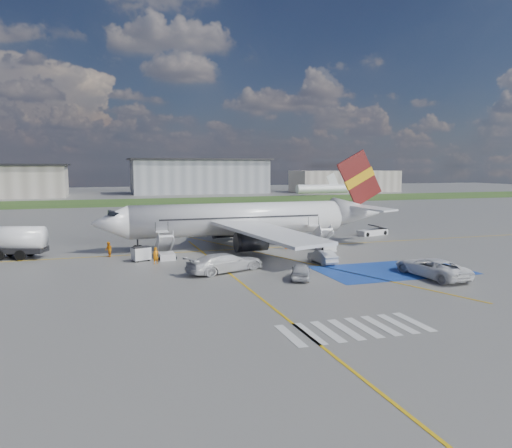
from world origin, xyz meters
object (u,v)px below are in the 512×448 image
object	(u,v)px
car_silver_a	(301,271)
car_silver_b	(322,257)
gpu_cart	(141,255)
belt_loader	(373,232)
van_white_a	(431,264)
airliner	(250,219)
van_white_b	(225,259)

from	to	relation	value
car_silver_a	car_silver_b	size ratio (longest dim) A/B	0.98
gpu_cart	belt_loader	xyz separation A→B (m)	(33.17, 9.76, -0.29)
gpu_cart	belt_loader	size ratio (longest dim) A/B	0.39
car_silver_a	van_white_a	world-z (taller)	van_white_a
belt_loader	gpu_cart	bearing A→B (deg)	-179.69
belt_loader	car_silver_b	world-z (taller)	belt_loader
van_white_a	airliner	bearing A→B (deg)	-67.14
car_silver_a	van_white_a	bearing A→B (deg)	-168.52
van_white_a	belt_loader	bearing A→B (deg)	-112.98
belt_loader	van_white_b	size ratio (longest dim) A/B	0.90
belt_loader	van_white_b	world-z (taller)	van_white_b
car_silver_a	car_silver_b	world-z (taller)	car_silver_a
belt_loader	van_white_a	world-z (taller)	van_white_a
car_silver_b	airliner	bearing A→B (deg)	-76.64
gpu_cart	van_white_a	bearing A→B (deg)	-54.35
gpu_cart	car_silver_a	xyz separation A→B (m)	(12.47, -12.78, 0.01)
car_silver_a	van_white_b	distance (m)	7.40
gpu_cart	car_silver_a	bearing A→B (deg)	-67.13
belt_loader	car_silver_b	xyz separation A→B (m)	(-15.79, -16.60, 0.29)
van_white_b	belt_loader	bearing A→B (deg)	-76.67
gpu_cart	car_silver_a	distance (m)	17.86
airliner	van_white_b	size ratio (longest dim) A/B	6.21
car_silver_b	van_white_b	xyz separation A→B (m)	(-10.38, -0.98, 0.48)
car_silver_a	van_white_b	size ratio (longest dim) A/B	0.68
airliner	car_silver_b	size ratio (longest dim) A/B	8.95
airliner	gpu_cart	distance (m)	15.10
car_silver_a	van_white_a	size ratio (longest dim) A/B	0.67
gpu_cart	car_silver_b	bearing A→B (deg)	-42.91
belt_loader	airliner	bearing A→B (deg)	175.14
gpu_cart	car_silver_b	size ratio (longest dim) A/B	0.51
gpu_cart	car_silver_b	world-z (taller)	gpu_cart
airliner	car_silver_b	bearing A→B (deg)	-73.63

